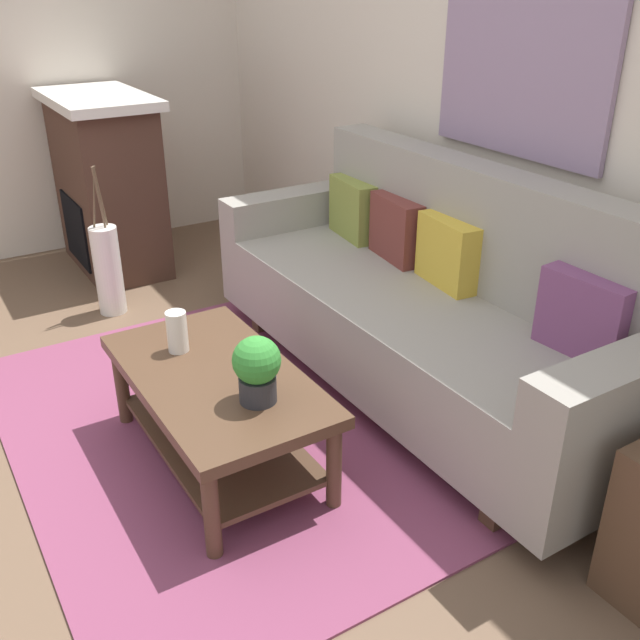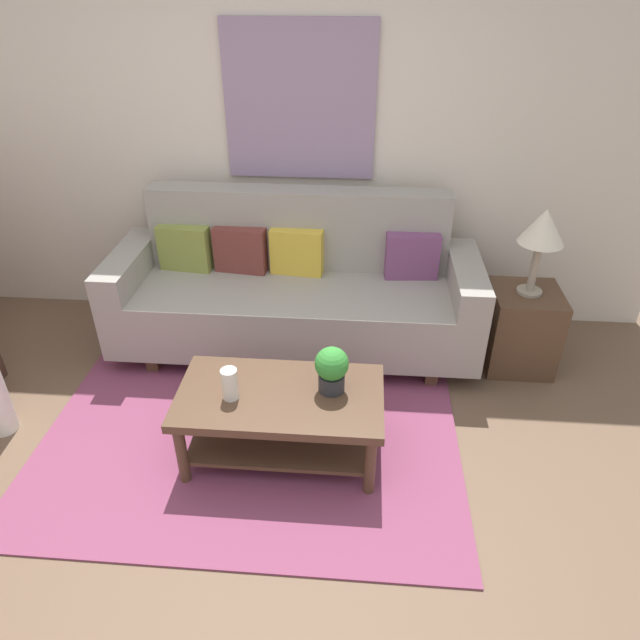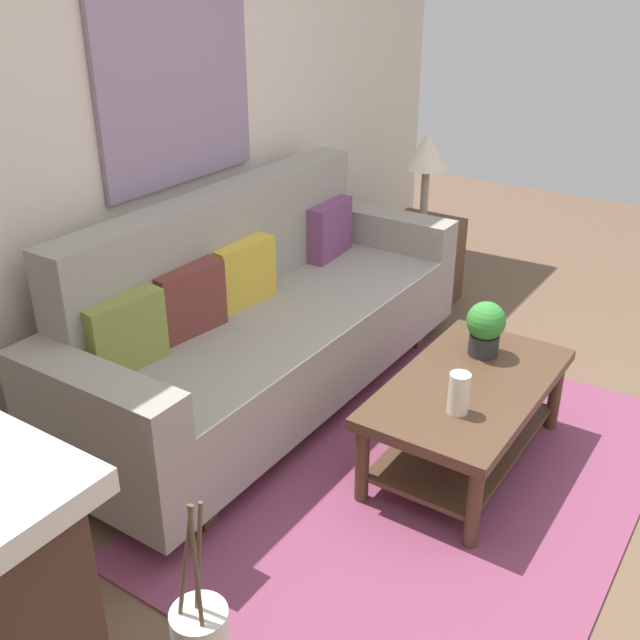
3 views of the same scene
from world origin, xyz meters
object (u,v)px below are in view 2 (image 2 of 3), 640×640
Objects in this scene: couch at (296,292)px; potted_plant_tabletop at (332,368)px; tabletop_vase at (230,384)px; throw_pillow_plum at (412,256)px; table_lamp at (543,230)px; side_table at (521,329)px; throw_pillow_maroon at (240,250)px; throw_pillow_olive at (185,248)px; throw_pillow_mustard at (297,252)px; coffee_table at (281,410)px; framed_painting at (300,102)px.

couch reaches higher than potted_plant_tabletop.
tabletop_vase is at bearing -168.50° from potted_plant_tabletop.
table_lamp is (0.75, -0.24, 0.31)m from throw_pillow_plum.
throw_pillow_maroon is at bearing 172.99° from side_table.
potted_plant_tabletop is 1.59m from table_lamp.
throw_pillow_mustard is (0.79, 0.00, 0.00)m from throw_pillow_olive.
side_table is at bearing -17.60° from throw_pillow_plum.
throw_pillow_mustard reaches higher than coffee_table.
couch is 9.45× the size of potted_plant_tabletop.
potted_plant_tabletop is (1.10, -1.17, -0.11)m from throw_pillow_olive.
couch reaches higher than side_table.
throw_pillow_plum reaches higher than potted_plant_tabletop.
coffee_table is 1.10× the size of framed_painting.
throw_pillow_olive is 1.41m from tabletop_vase.
framed_painting is (-0.00, 0.34, 0.92)m from throw_pillow_mustard.
tabletop_vase is at bearing -149.28° from table_lamp.
throw_pillow_olive is 1.37× the size of potted_plant_tabletop.
tabletop_vase is 2.08m from table_lamp.
table_lamp is at bearing 33.40° from coffee_table.
throw_pillow_maroon is (0.39, 0.00, 0.00)m from throw_pillow_olive.
coffee_table is 0.38m from potted_plant_tabletop.
throw_pillow_maroon is 1.00× the size of throw_pillow_mustard.
throw_pillow_olive is at bearing 114.56° from tabletop_vase.
throw_pillow_maroon reaches higher than coffee_table.
tabletop_vase is at bearing -149.28° from side_table.
throw_pillow_maroon is at bearing 180.00° from throw_pillow_mustard.
tabletop_vase reaches higher than coffee_table.
throw_pillow_mustard is 0.36× the size of framed_painting.
throw_pillow_plum is 0.64× the size of side_table.
throw_pillow_maroon is 1.99m from side_table.
potted_plant_tabletop is (0.27, 0.05, 0.26)m from coffee_table.
throw_pillow_olive reaches higher than potted_plant_tabletop.
table_lamp is 1.75m from framed_painting.
framed_painting is at bearing 40.85° from throw_pillow_maroon.
couch is 6.88× the size of throw_pillow_maroon.
couch reaches higher than coffee_table.
throw_pillow_plum is (1.18, 0.00, 0.00)m from throw_pillow_maroon.
framed_painting is (0.00, 0.47, 1.16)m from couch.
framed_painting reaches higher than coffee_table.
throw_pillow_maroon is at bearing 0.00° from throw_pillow_olive.
framed_painting reaches higher than table_lamp.
throw_pillow_plum is at bearing 67.93° from potted_plant_tabletop.
throw_pillow_maroon is 1.18m from throw_pillow_plum.
throw_pillow_maroon is 0.33× the size of coffee_table.
throw_pillow_plum reaches higher than coffee_table.
throw_pillow_plum is 0.33× the size of coffee_table.
side_table is at bearing 33.40° from coffee_table.
tabletop_vase is (0.58, -1.27, -0.16)m from throw_pillow_olive.
coffee_table is 2.02m from framed_painting.
throw_pillow_olive is at bearing 171.06° from couch.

